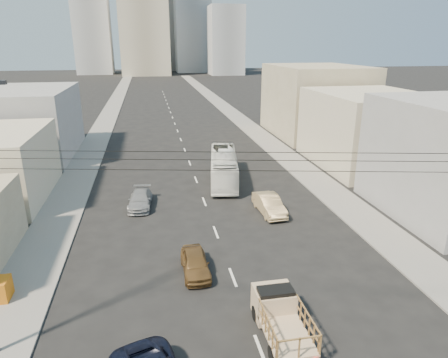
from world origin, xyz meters
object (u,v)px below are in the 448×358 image
object	(u,v)px
flatbed_pickup	(281,315)
sedan_tan	(269,204)
sedan_grey	(140,200)
city_bus	(224,167)
sedan_brown	(195,263)

from	to	relation	value
flatbed_pickup	sedan_tan	world-z (taller)	flatbed_pickup
flatbed_pickup	sedan_grey	xyz separation A→B (m)	(-6.60, 17.00, -0.46)
city_bus	sedan_grey	world-z (taller)	city_bus
city_bus	sedan_tan	world-z (taller)	city_bus
flatbed_pickup	sedan_tan	distance (m)	14.25
sedan_brown	sedan_grey	distance (m)	11.47
sedan_brown	flatbed_pickup	bearing A→B (deg)	-62.02
sedan_grey	sedan_tan	bearing A→B (deg)	-12.36
sedan_brown	sedan_grey	xyz separation A→B (m)	(-3.31, 10.98, -0.02)
flatbed_pickup	city_bus	size ratio (longest dim) A/B	0.42
flatbed_pickup	sedan_tan	xyz separation A→B (m)	(3.62, 13.77, -0.35)
sedan_brown	city_bus	bearing A→B (deg)	72.94
city_bus	sedan_brown	bearing A→B (deg)	-96.91
sedan_brown	sedan_tan	xyz separation A→B (m)	(6.91, 7.75, 0.08)
city_bus	sedan_brown	distance (m)	17.03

